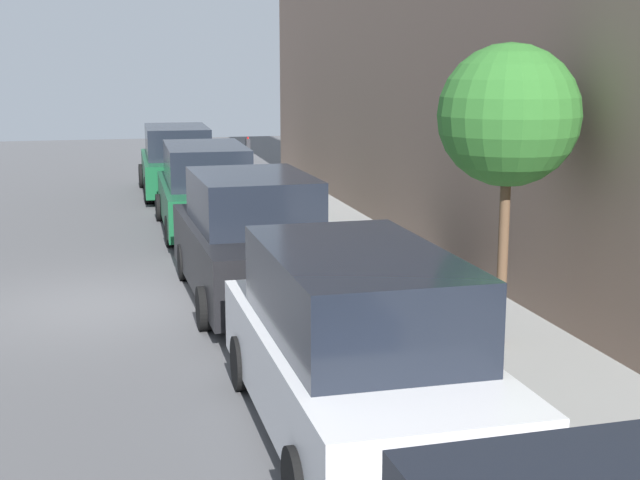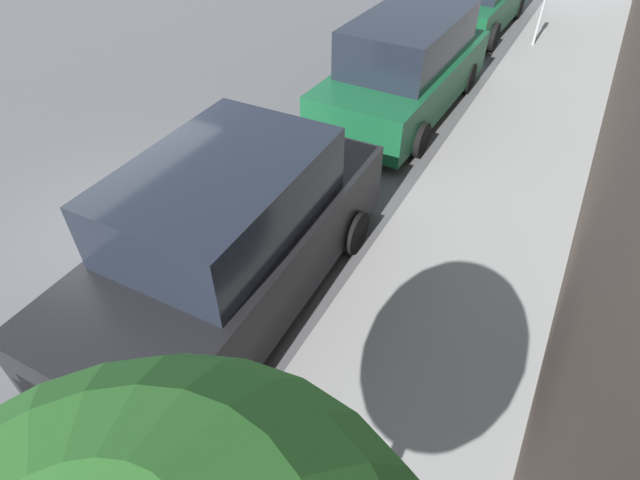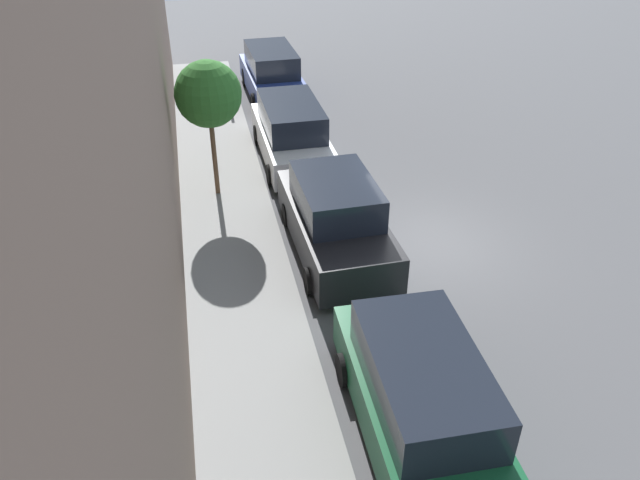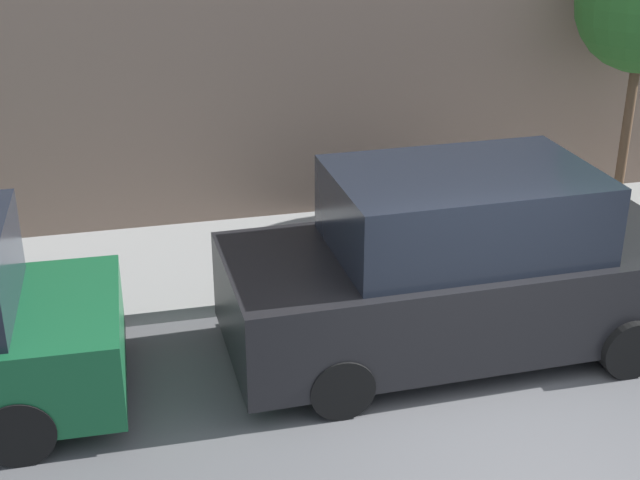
% 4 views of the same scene
% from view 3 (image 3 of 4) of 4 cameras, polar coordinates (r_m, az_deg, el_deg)
% --- Properties ---
extents(ground_plane, '(60.00, 60.00, 0.00)m').
position_cam_3_polar(ground_plane, '(15.99, 9.47, -0.31)').
color(ground_plane, '#515154').
extents(sidewalk, '(2.46, 32.00, 0.15)m').
position_cam_3_polar(sidewalk, '(15.03, -7.62, -2.15)').
color(sidewalk, gray).
rests_on(sidewalk, ground_plane).
extents(parked_minivan_nearest, '(2.04, 4.95, 1.90)m').
position_cam_3_polar(parked_minivan_nearest, '(25.18, -4.42, 14.92)').
color(parked_minivan_nearest, navy).
rests_on(parked_minivan_nearest, ground_plane).
extents(parked_minivan_second, '(2.02, 4.91, 1.90)m').
position_cam_3_polar(parked_minivan_second, '(19.68, -2.62, 9.76)').
color(parked_minivan_second, silver).
rests_on(parked_minivan_second, ground_plane).
extents(parked_suv_third, '(2.08, 4.85, 1.98)m').
position_cam_3_polar(parked_suv_third, '(14.97, 1.43, 1.92)').
color(parked_suv_third, black).
rests_on(parked_suv_third, ground_plane).
extents(parked_minivan_fourth, '(2.02, 4.95, 1.90)m').
position_cam_3_polar(parked_minivan_fourth, '(10.61, 9.26, -14.22)').
color(parked_minivan_fourth, '#14512D').
rests_on(parked_minivan_fourth, ground_plane).
extents(parking_meter_near, '(0.11, 0.15, 1.43)m').
position_cam_3_polar(parking_meter_near, '(24.17, -8.48, 14.16)').
color(parking_meter_near, '#ADADB2').
rests_on(parking_meter_near, sidewalk).
extents(street_tree, '(1.75, 1.75, 3.77)m').
position_cam_3_polar(street_tree, '(16.86, -10.18, 12.96)').
color(street_tree, brown).
rests_on(street_tree, sidewalk).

